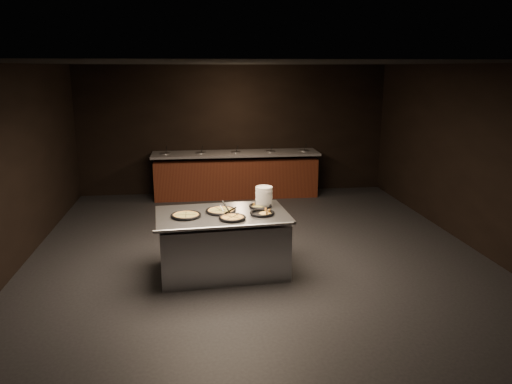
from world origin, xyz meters
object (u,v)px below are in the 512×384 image
Objects in this scene: pan_veggie_whole at (186,215)px; serving_counter at (223,244)px; plate_stack at (264,196)px; pan_cheese_whole at (221,211)px.

serving_counter is at bearing 10.74° from pan_veggie_whole.
pan_veggie_whole is at bearing -159.08° from plate_stack.
pan_veggie_whole is at bearing -161.35° from pan_cheese_whole.
pan_cheese_whole is (0.49, 0.16, 0.00)m from pan_veggie_whole.
serving_counter is 4.56× the size of pan_veggie_whole.
pan_veggie_whole is (-0.50, -0.09, 0.47)m from serving_counter.
pan_veggie_whole is at bearing -173.34° from serving_counter.
pan_cheese_whole is (-0.65, -0.27, -0.12)m from plate_stack.
plate_stack is 0.67× the size of pan_veggie_whole.
serving_counter is at bearing -78.66° from pan_cheese_whole.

